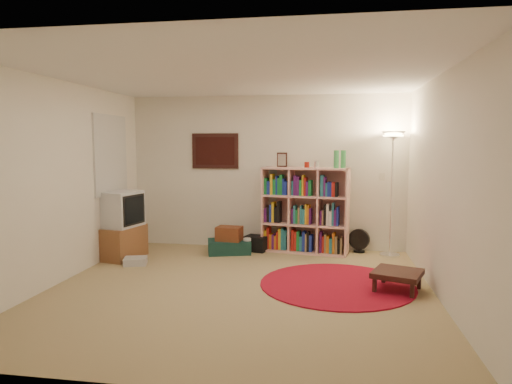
% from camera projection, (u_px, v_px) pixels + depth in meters
% --- Properties ---
extents(room, '(4.54, 4.54, 2.54)m').
position_uv_depth(room, '(235.00, 183.00, 5.33)').
color(room, tan).
rests_on(room, ground).
extents(bookshelf, '(1.39, 0.59, 1.62)m').
position_uv_depth(bookshelf, '(304.00, 211.00, 7.20)').
color(bookshelf, '#FFB8AA').
rests_on(bookshelf, ground).
extents(floor_lamp, '(0.44, 0.44, 1.90)m').
position_uv_depth(floor_lamp, '(393.00, 153.00, 6.85)').
color(floor_lamp, white).
rests_on(floor_lamp, ground).
extents(floor_fan, '(0.33, 0.22, 0.38)m').
position_uv_depth(floor_fan, '(359.00, 241.00, 7.22)').
color(floor_fan, black).
rests_on(floor_fan, ground).
extents(tv_stand, '(0.61, 0.78, 1.01)m').
position_uv_depth(tv_stand, '(121.00, 226.00, 6.85)').
color(tv_stand, brown).
rests_on(tv_stand, ground).
extents(dvd_box, '(0.37, 0.34, 0.10)m').
position_uv_depth(dvd_box, '(135.00, 261.00, 6.50)').
color(dvd_box, silver).
rests_on(dvd_box, ground).
extents(suitcase, '(0.75, 0.59, 0.21)m').
position_uv_depth(suitcase, '(229.00, 247.00, 7.18)').
color(suitcase, '#13342F').
rests_on(suitcase, ground).
extents(wicker_basket, '(0.41, 0.31, 0.22)m').
position_uv_depth(wicker_basket, '(229.00, 234.00, 7.12)').
color(wicker_basket, '#5C2A17').
rests_on(wicker_basket, suitcase).
extents(duffel_bag, '(0.41, 0.37, 0.24)m').
position_uv_depth(duffel_bag, '(256.00, 243.00, 7.35)').
color(duffel_bag, black).
rests_on(duffel_bag, ground).
extents(paper_towel, '(0.14, 0.14, 0.25)m').
position_uv_depth(paper_towel, '(247.00, 246.00, 7.12)').
color(paper_towel, silver).
rests_on(paper_towel, ground).
extents(red_rug, '(1.88, 1.88, 0.02)m').
position_uv_depth(red_rug, '(337.00, 284.00, 5.57)').
color(red_rug, maroon).
rests_on(red_rug, ground).
extents(side_table, '(0.67, 0.67, 0.24)m').
position_uv_depth(side_table, '(397.00, 274.00, 5.32)').
color(side_table, black).
rests_on(side_table, ground).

